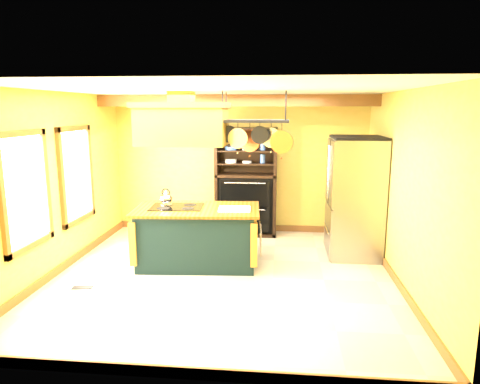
% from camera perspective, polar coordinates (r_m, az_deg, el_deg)
% --- Properties ---
extents(floor, '(5.00, 5.00, 0.00)m').
position_cam_1_polar(floor, '(6.49, -2.25, -11.11)').
color(floor, beige).
rests_on(floor, ground).
extents(ceiling, '(5.00, 5.00, 0.00)m').
position_cam_1_polar(ceiling, '(6.02, -2.45, 13.44)').
color(ceiling, white).
rests_on(ceiling, wall_back).
extents(wall_back, '(5.00, 0.02, 2.70)m').
position_cam_1_polar(wall_back, '(8.57, -0.03, 3.66)').
color(wall_back, '#E9BC55').
rests_on(wall_back, floor).
extents(wall_front, '(5.00, 0.02, 2.70)m').
position_cam_1_polar(wall_front, '(3.72, -7.69, -6.15)').
color(wall_front, '#E9BC55').
rests_on(wall_front, floor).
extents(wall_left, '(0.02, 5.00, 2.70)m').
position_cam_1_polar(wall_left, '(6.91, -23.33, 1.00)').
color(wall_left, '#E9BC55').
rests_on(wall_left, floor).
extents(wall_right, '(0.02, 5.00, 2.70)m').
position_cam_1_polar(wall_right, '(6.28, 20.88, 0.26)').
color(wall_right, '#E9BC55').
rests_on(wall_right, floor).
extents(ceiling_beam, '(5.00, 0.15, 0.20)m').
position_cam_1_polar(ceiling_beam, '(7.70, -0.63, 12.09)').
color(ceiling_beam, brown).
rests_on(ceiling_beam, ceiling).
extents(window_near, '(0.06, 1.06, 1.56)m').
position_cam_1_polar(window_near, '(6.21, -26.61, 0.17)').
color(window_near, brown).
rests_on(window_near, wall_left).
extents(window_far, '(0.06, 1.06, 1.56)m').
position_cam_1_polar(window_far, '(7.41, -20.91, 2.19)').
color(window_far, brown).
rests_on(window_far, wall_left).
extents(kitchen_island, '(2.02, 1.21, 1.11)m').
position_cam_1_polar(kitchen_island, '(6.84, -5.72, -5.83)').
color(kitchen_island, black).
rests_on(kitchen_island, floor).
extents(range_hood, '(1.40, 0.79, 0.80)m').
position_cam_1_polar(range_hood, '(6.59, -7.73, 9.16)').
color(range_hood, '#B6792D').
rests_on(range_hood, ceiling).
extents(pot_rack, '(1.11, 0.50, 0.90)m').
position_cam_1_polar(pot_rack, '(6.43, 2.10, 8.33)').
color(pot_rack, black).
rests_on(pot_rack, ceiling).
extents(refrigerator, '(0.85, 1.01, 1.97)m').
position_cam_1_polar(refrigerator, '(7.40, 14.98, -0.94)').
color(refrigerator, gray).
rests_on(refrigerator, floor).
extents(hutch, '(1.18, 0.54, 2.10)m').
position_cam_1_polar(hutch, '(8.41, 0.84, -0.09)').
color(hutch, black).
rests_on(hutch, floor).
extents(floor_register, '(0.30, 0.16, 0.01)m').
position_cam_1_polar(floor_register, '(6.47, -20.25, -11.85)').
color(floor_register, black).
rests_on(floor_register, floor).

